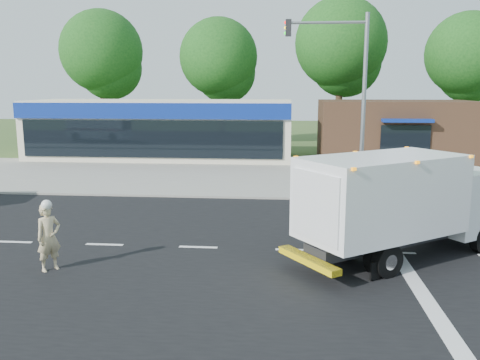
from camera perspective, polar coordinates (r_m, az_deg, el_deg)
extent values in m
plane|color=#385123|center=(15.76, 6.21, -7.86)|extent=(120.00, 120.00, 0.00)
cube|color=black|center=(15.76, 6.21, -7.84)|extent=(60.00, 14.00, 0.02)
cube|color=gray|center=(23.67, 5.87, -1.48)|extent=(60.00, 2.40, 0.12)
cube|color=gray|center=(29.38, 5.74, 0.76)|extent=(60.00, 9.00, 0.02)
cube|color=silver|center=(17.97, -24.04, -6.36)|extent=(1.20, 0.15, 0.01)
cube|color=silver|center=(16.73, -14.96, -7.00)|extent=(1.20, 0.15, 0.01)
cube|color=silver|center=(15.97, -4.71, -7.52)|extent=(1.20, 0.15, 0.01)
cube|color=silver|center=(15.76, 6.21, -7.80)|extent=(1.20, 0.15, 0.01)
cube|color=silver|center=(16.10, 17.05, -7.80)|extent=(1.20, 0.15, 0.01)
cube|color=silver|center=(13.36, 19.70, -11.79)|extent=(0.40, 7.00, 0.01)
cube|color=black|center=(14.97, 15.41, -6.56)|extent=(4.35, 3.45, 0.33)
cube|color=white|center=(17.25, 23.32, -2.08)|extent=(2.68, 2.72, 1.96)
cube|color=black|center=(17.92, 25.06, -1.16)|extent=(1.14, 1.53, 0.84)
cube|color=white|center=(14.65, 15.66, -1.66)|extent=(5.11, 4.52, 2.19)
cube|color=silver|center=(13.11, 8.42, -2.99)|extent=(1.12, 1.56, 1.77)
cube|color=yellow|center=(13.41, 7.69, -8.91)|extent=(1.56, 2.02, 0.17)
cube|color=orange|center=(14.47, 15.87, 2.50)|extent=(4.98, 4.44, 0.07)
cylinder|color=black|center=(18.03, 20.93, -4.66)|extent=(0.89, 0.75, 0.90)
cylinder|color=black|center=(15.25, 11.13, -6.87)|extent=(0.89, 0.75, 0.90)
cylinder|color=black|center=(13.97, 16.21, -8.72)|extent=(0.89, 0.75, 0.90)
imported|color=tan|center=(14.71, -20.68, -6.05)|extent=(0.77, 0.81, 1.86)
sphere|color=white|center=(14.49, -20.91, -2.64)|extent=(0.28, 0.28, 0.28)
cube|color=beige|center=(36.13, -8.78, 5.69)|extent=(18.00, 6.00, 4.00)
cube|color=navy|center=(33.10, -10.12, 7.65)|extent=(18.00, 0.30, 1.00)
cube|color=black|center=(33.23, -10.02, 4.55)|extent=(17.00, 0.12, 2.40)
cube|color=#382316|center=(35.85, 17.02, 5.31)|extent=(10.00, 6.00, 4.00)
cube|color=navy|center=(32.76, 18.20, 6.39)|extent=(3.00, 1.20, 0.20)
cube|color=black|center=(32.93, 18.04, 3.96)|extent=(3.00, 0.12, 2.20)
cylinder|color=gray|center=(22.83, 13.70, 7.82)|extent=(0.18, 0.18, 8.00)
cylinder|color=gray|center=(22.78, 9.68, 17.04)|extent=(3.40, 0.12, 0.12)
cube|color=black|center=(22.70, 5.46, 16.65)|extent=(0.25, 0.25, 0.70)
cylinder|color=#332114|center=(45.74, -15.05, 8.54)|extent=(0.56, 0.56, 7.35)
sphere|color=#144715|center=(45.82, -15.31, 13.79)|extent=(6.93, 6.93, 6.93)
sphere|color=#144715|center=(46.05, -14.41, 12.11)|extent=(5.46, 5.46, 5.46)
cylinder|color=#332114|center=(43.36, -2.39, 8.47)|extent=(0.56, 0.56, 6.86)
sphere|color=#144715|center=(43.40, -2.43, 13.65)|extent=(6.47, 6.47, 6.47)
sphere|color=#144715|center=(43.78, -1.67, 11.96)|extent=(5.10, 5.10, 5.10)
cylinder|color=#332114|center=(43.19, 11.04, 8.93)|extent=(0.56, 0.56, 7.84)
sphere|color=#144715|center=(43.32, 11.26, 14.86)|extent=(7.39, 7.39, 7.39)
sphere|color=#144715|center=(43.78, 11.78, 12.89)|extent=(5.82, 5.82, 5.82)
cylinder|color=#332114|center=(45.32, 23.82, 7.78)|extent=(0.56, 0.56, 7.00)
sphere|color=#144715|center=(45.37, 24.20, 12.82)|extent=(6.60, 6.60, 6.60)
sphere|color=#144715|center=(45.95, 24.47, 11.13)|extent=(5.20, 5.20, 5.20)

